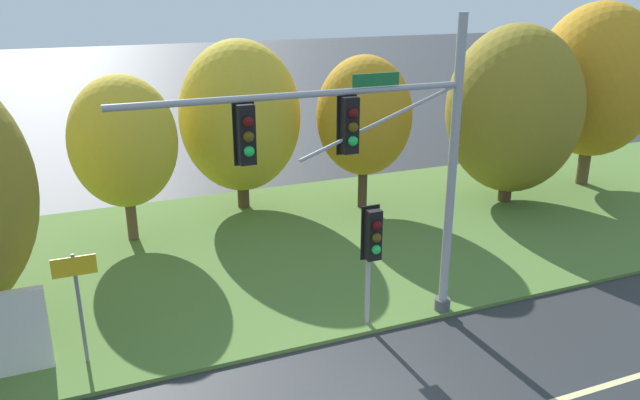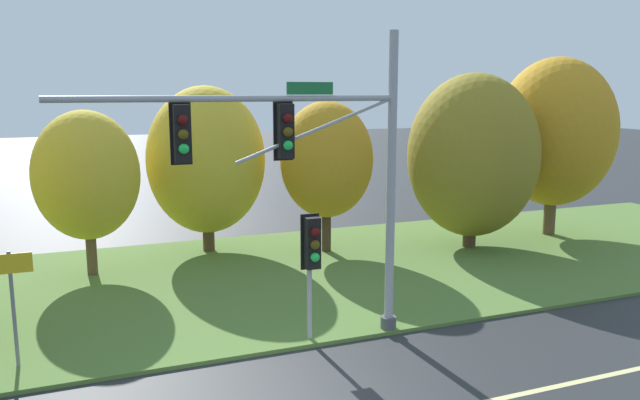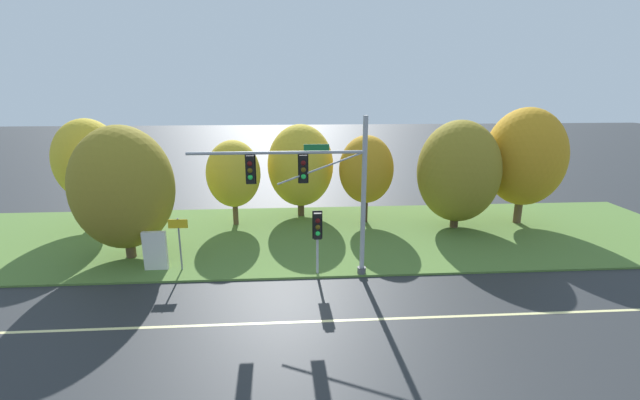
% 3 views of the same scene
% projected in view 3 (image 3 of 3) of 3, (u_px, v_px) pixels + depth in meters
% --- Properties ---
extents(ground_plane, '(160.00, 160.00, 0.00)m').
position_uv_depth(ground_plane, '(289.00, 307.00, 17.33)').
color(ground_plane, '#282B2D').
extents(lane_stripe, '(36.00, 0.16, 0.01)m').
position_uv_depth(lane_stripe, '(289.00, 322.00, 16.18)').
color(lane_stripe, beige).
rests_on(lane_stripe, ground).
extents(grass_verge, '(48.00, 11.50, 0.10)m').
position_uv_depth(grass_verge, '(289.00, 236.00, 25.26)').
color(grass_verge, '#517533').
rests_on(grass_verge, ground).
extents(traffic_signal_mast, '(7.89, 0.49, 7.33)m').
position_uv_depth(traffic_signal_mast, '(317.00, 183.00, 18.87)').
color(traffic_signal_mast, '#9EA0A5').
rests_on(traffic_signal_mast, grass_verge).
extents(pedestrian_signal_near_kerb, '(0.46, 0.55, 3.09)m').
position_uv_depth(pedestrian_signal_near_kerb, '(318.00, 229.00, 19.43)').
color(pedestrian_signal_near_kerb, '#9EA0A5').
rests_on(pedestrian_signal_near_kerb, grass_verge).
extents(route_sign_post, '(0.91, 0.08, 2.58)m').
position_uv_depth(route_sign_post, '(179.00, 236.00, 20.12)').
color(route_sign_post, slate).
rests_on(route_sign_post, grass_verge).
extents(tree_nearest_road, '(4.03, 4.03, 6.66)m').
position_uv_depth(tree_nearest_road, '(89.00, 160.00, 26.03)').
color(tree_nearest_road, '#4C3823').
rests_on(tree_nearest_road, grass_verge).
extents(tree_left_of_mast, '(4.92, 4.92, 6.76)m').
position_uv_depth(tree_left_of_mast, '(123.00, 188.00, 21.12)').
color(tree_left_of_mast, brown).
rests_on(tree_left_of_mast, grass_verge).
extents(tree_behind_signpost, '(3.33, 3.33, 5.35)m').
position_uv_depth(tree_behind_signpost, '(233.00, 174.00, 26.37)').
color(tree_behind_signpost, brown).
rests_on(tree_behind_signpost, grass_verge).
extents(tree_mid_verge, '(4.32, 4.32, 6.13)m').
position_uv_depth(tree_mid_verge, '(300.00, 166.00, 28.19)').
color(tree_mid_verge, '#4C3823').
rests_on(tree_mid_verge, grass_verge).
extents(tree_tall_centre, '(3.42, 3.42, 5.59)m').
position_uv_depth(tree_tall_centre, '(366.00, 169.00, 26.82)').
color(tree_tall_centre, '#423021').
rests_on(tree_tall_centre, grass_verge).
extents(tree_right_far, '(4.92, 4.92, 6.61)m').
position_uv_depth(tree_right_far, '(458.00, 171.00, 25.77)').
color(tree_right_far, '#4C3823').
rests_on(tree_right_far, grass_verge).
extents(tree_furthest_back, '(4.84, 4.84, 7.29)m').
position_uv_depth(tree_furthest_back, '(525.00, 157.00, 26.41)').
color(tree_furthest_back, brown).
rests_on(tree_furthest_back, grass_verge).
extents(info_kiosk, '(1.10, 0.24, 1.90)m').
position_uv_depth(info_kiosk, '(155.00, 251.00, 20.36)').
color(info_kiosk, silver).
rests_on(info_kiosk, grass_verge).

